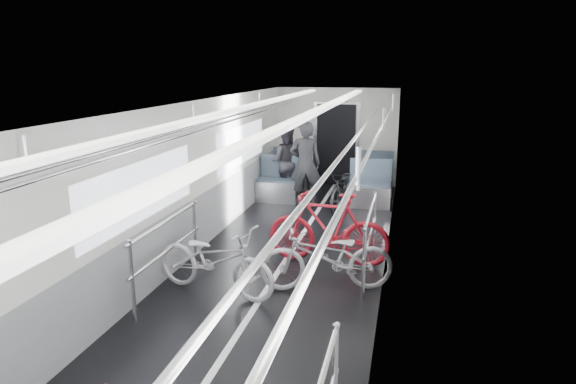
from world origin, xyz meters
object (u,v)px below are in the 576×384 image
bike_aisle (343,188)px  bike_right_far (328,228)px  bike_right_mid (327,257)px  person_seated (285,161)px  bike_left_far (215,260)px  person_standing (305,164)px

bike_aisle → bike_right_far: bearing=-79.0°
bike_right_mid → bike_right_far: (-0.13, 0.95, 0.09)m
bike_right_mid → person_seated: (-1.69, 4.69, 0.37)m
bike_left_far → person_standing: 4.60m
bike_aisle → person_seated: bearing=164.3°
bike_left_far → bike_right_far: 1.88m
bike_aisle → person_standing: bearing=-175.5°
bike_left_far → bike_right_mid: bearing=-60.0°
bike_left_far → bike_right_far: (1.28, 1.37, 0.09)m
person_standing → bike_aisle: bearing=162.7°
bike_right_far → bike_aisle: bearing=-173.4°
person_standing → bike_right_mid: bearing=91.1°
bike_aisle → person_standing: size_ratio=0.90×
bike_right_mid → person_standing: person_standing is taller
bike_left_far → person_standing: size_ratio=0.98×
bike_right_mid → person_seated: 5.00m
person_seated → bike_right_mid: bearing=96.3°
bike_aisle → person_seated: 1.56m
bike_left_far → bike_right_mid: size_ratio=1.00×
bike_left_far → person_standing: (0.28, 4.57, 0.44)m
person_seated → bike_right_far: bearing=99.1°
bike_left_far → bike_right_far: size_ratio=0.95×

